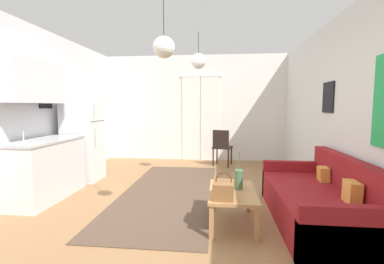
# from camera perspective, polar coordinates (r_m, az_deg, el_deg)

# --- Properties ---
(ground_plane) EXTENTS (5.25, 7.75, 0.10)m
(ground_plane) POSITION_cam_1_polar(r_m,az_deg,el_deg) (3.69, -5.16, -17.75)
(ground_plane) COLOR #996D44
(wall_back) EXTENTS (4.85, 0.13, 2.71)m
(wall_back) POSITION_cam_1_polar(r_m,az_deg,el_deg) (6.98, 0.60, 5.07)
(wall_back) COLOR white
(wall_back) RESTS_ON ground_plane
(wall_right) EXTENTS (0.12, 7.35, 2.71)m
(wall_right) POSITION_cam_1_polar(r_m,az_deg,el_deg) (3.73, 33.32, 3.85)
(wall_right) COLOR silver
(wall_right) RESTS_ON ground_plane
(area_rug) EXTENTS (1.45, 3.52, 0.01)m
(area_rug) POSITION_cam_1_polar(r_m,az_deg,el_deg) (4.49, -5.03, -12.70)
(area_rug) COLOR brown
(area_rug) RESTS_ON ground_plane
(couch) EXTENTS (0.93, 1.95, 0.80)m
(couch) POSITION_cam_1_polar(r_m,az_deg,el_deg) (3.66, 26.10, -13.42)
(couch) COLOR maroon
(couch) RESTS_ON ground_plane
(coffee_table) EXTENTS (0.55, 0.91, 0.41)m
(coffee_table) POSITION_cam_1_polar(r_m,az_deg,el_deg) (3.30, 8.65, -13.19)
(coffee_table) COLOR #B27F4C
(coffee_table) RESTS_ON ground_plane
(bamboo_vase) EXTENTS (0.10, 0.10, 0.45)m
(bamboo_vase) POSITION_cam_1_polar(r_m,az_deg,el_deg) (3.32, 9.99, -10.00)
(bamboo_vase) COLOR #47704C
(bamboo_vase) RESTS_ON coffee_table
(handbag) EXTENTS (0.24, 0.29, 0.29)m
(handbag) POSITION_cam_1_polar(r_m,az_deg,el_deg) (2.99, 6.81, -12.20)
(handbag) COLOR brown
(handbag) RESTS_ON coffee_table
(refrigerator) EXTENTS (0.64, 0.58, 1.68)m
(refrigerator) POSITION_cam_1_polar(r_m,az_deg,el_deg) (5.43, -22.37, -0.89)
(refrigerator) COLOR white
(refrigerator) RESTS_ON ground_plane
(kitchen_counter) EXTENTS (0.58, 1.32, 2.08)m
(kitchen_counter) POSITION_cam_1_polar(r_m,az_deg,el_deg) (4.60, -29.44, -2.75)
(kitchen_counter) COLOR silver
(kitchen_counter) RESTS_ON ground_plane
(accent_chair) EXTENTS (0.51, 0.49, 0.86)m
(accent_chair) POSITION_cam_1_polar(r_m,az_deg,el_deg) (6.27, 6.43, -2.92)
(accent_chair) COLOR black
(accent_chair) RESTS_ON ground_plane
(pendant_lamp_near) EXTENTS (0.22, 0.22, 0.82)m
(pendant_lamp_near) POSITION_cam_1_polar(r_m,az_deg,el_deg) (2.86, -6.05, 17.67)
(pendant_lamp_near) COLOR black
(pendant_lamp_far) EXTENTS (0.27, 0.27, 0.65)m
(pendant_lamp_far) POSITION_cam_1_polar(r_m,az_deg,el_deg) (4.86, 1.41, 14.99)
(pendant_lamp_far) COLOR black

